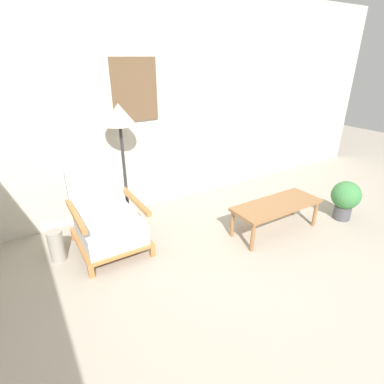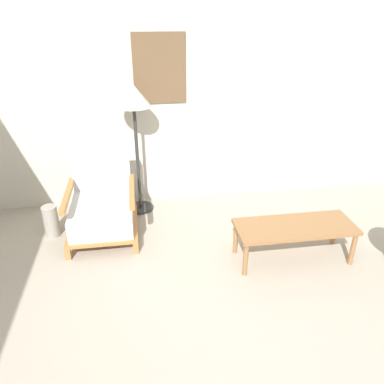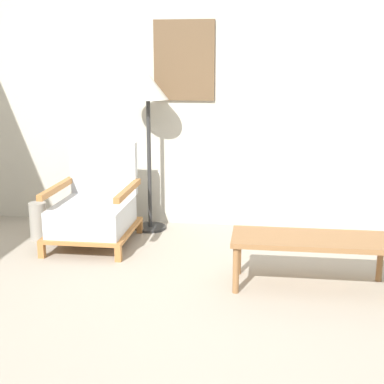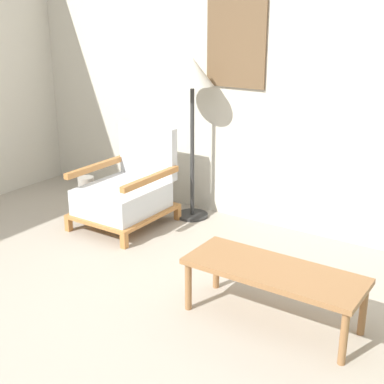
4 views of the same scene
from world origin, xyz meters
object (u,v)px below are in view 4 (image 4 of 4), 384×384
(armchair, at_px, (127,191))
(vase, at_px, (87,194))
(floor_lamp, at_px, (192,84))
(coffee_table, at_px, (273,275))

(armchair, xyz_separation_m, vase, (-0.53, 0.03, -0.14))
(floor_lamp, xyz_separation_m, vase, (-0.92, -0.43, -1.05))
(armchair, xyz_separation_m, coffee_table, (1.77, -0.72, 0.01))
(coffee_table, bearing_deg, vase, 161.88)
(armchair, height_order, vase, armchair)
(armchair, height_order, floor_lamp, floor_lamp)
(vase, bearing_deg, floor_lamp, 24.93)
(armchair, height_order, coffee_table, armchair)
(floor_lamp, bearing_deg, coffee_table, -40.52)
(floor_lamp, relative_size, coffee_table, 1.33)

